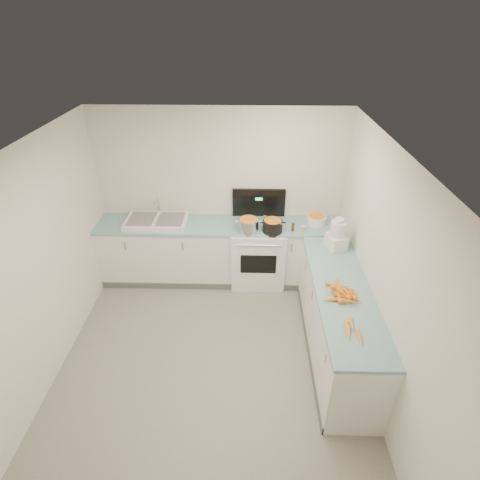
{
  "coord_description": "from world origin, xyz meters",
  "views": [
    {
      "loc": [
        0.4,
        -2.92,
        3.54
      ],
      "look_at": [
        0.3,
        1.1,
        1.05
      ],
      "focal_mm": 28.0,
      "sensor_mm": 36.0,
      "label": 1
    }
  ],
  "objects_px": {
    "stove": "(258,253)",
    "food_processor": "(337,235)",
    "sink": "(157,221)",
    "mixing_bowl": "(317,220)",
    "black_pot": "(273,227)",
    "extract_bottle": "(293,228)",
    "spice_jar": "(302,229)",
    "steel_pot": "(248,226)"
  },
  "relations": [
    {
      "from": "mixing_bowl",
      "to": "black_pot",
      "type": "bearing_deg",
      "value": -159.71
    },
    {
      "from": "stove",
      "to": "food_processor",
      "type": "relative_size",
      "value": 3.24
    },
    {
      "from": "steel_pot",
      "to": "food_processor",
      "type": "height_order",
      "value": "food_processor"
    },
    {
      "from": "food_processor",
      "to": "sink",
      "type": "bearing_deg",
      "value": 166.6
    },
    {
      "from": "mixing_bowl",
      "to": "stove",
      "type": "bearing_deg",
      "value": -175.68
    },
    {
      "from": "mixing_bowl",
      "to": "spice_jar",
      "type": "relative_size",
      "value": 3.5
    },
    {
      "from": "sink",
      "to": "food_processor",
      "type": "relative_size",
      "value": 2.05
    },
    {
      "from": "stove",
      "to": "extract_bottle",
      "type": "xyz_separation_m",
      "value": [
        0.46,
        -0.15,
        0.52
      ]
    },
    {
      "from": "stove",
      "to": "sink",
      "type": "bearing_deg",
      "value": 179.38
    },
    {
      "from": "stove",
      "to": "spice_jar",
      "type": "bearing_deg",
      "value": -16.24
    },
    {
      "from": "sink",
      "to": "steel_pot",
      "type": "relative_size",
      "value": 3.1
    },
    {
      "from": "black_pot",
      "to": "extract_bottle",
      "type": "relative_size",
      "value": 2.61
    },
    {
      "from": "mixing_bowl",
      "to": "extract_bottle",
      "type": "height_order",
      "value": "mixing_bowl"
    },
    {
      "from": "sink",
      "to": "mixing_bowl",
      "type": "xyz_separation_m",
      "value": [
        2.27,
        0.05,
        0.02
      ]
    },
    {
      "from": "mixing_bowl",
      "to": "spice_jar",
      "type": "height_order",
      "value": "mixing_bowl"
    },
    {
      "from": "stove",
      "to": "spice_jar",
      "type": "distance_m",
      "value": 0.8
    },
    {
      "from": "stove",
      "to": "black_pot",
      "type": "xyz_separation_m",
      "value": [
        0.18,
        -0.17,
        0.54
      ]
    },
    {
      "from": "black_pot",
      "to": "extract_bottle",
      "type": "distance_m",
      "value": 0.28
    },
    {
      "from": "sink",
      "to": "food_processor",
      "type": "bearing_deg",
      "value": -13.4
    },
    {
      "from": "spice_jar",
      "to": "stove",
      "type": "bearing_deg",
      "value": 163.76
    },
    {
      "from": "stove",
      "to": "extract_bottle",
      "type": "relative_size",
      "value": 13.25
    },
    {
      "from": "black_pot",
      "to": "spice_jar",
      "type": "relative_size",
      "value": 3.5
    },
    {
      "from": "spice_jar",
      "to": "extract_bottle",
      "type": "bearing_deg",
      "value": 169.99
    },
    {
      "from": "mixing_bowl",
      "to": "extract_bottle",
      "type": "xyz_separation_m",
      "value": [
        -0.35,
        -0.21,
        -0.01
      ]
    },
    {
      "from": "stove",
      "to": "mixing_bowl",
      "type": "bearing_deg",
      "value": 4.32
    },
    {
      "from": "mixing_bowl",
      "to": "food_processor",
      "type": "bearing_deg",
      "value": -76.34
    },
    {
      "from": "mixing_bowl",
      "to": "extract_bottle",
      "type": "distance_m",
      "value": 0.41
    },
    {
      "from": "steel_pot",
      "to": "black_pot",
      "type": "xyz_separation_m",
      "value": [
        0.33,
        -0.0,
        -0.01
      ]
    },
    {
      "from": "steel_pot",
      "to": "mixing_bowl",
      "type": "distance_m",
      "value": 0.99
    },
    {
      "from": "stove",
      "to": "black_pot",
      "type": "height_order",
      "value": "stove"
    },
    {
      "from": "spice_jar",
      "to": "steel_pot",
      "type": "bearing_deg",
      "value": 179.79
    },
    {
      "from": "black_pot",
      "to": "stove",
      "type": "bearing_deg",
      "value": 136.78
    },
    {
      "from": "steel_pot",
      "to": "black_pot",
      "type": "relative_size",
      "value": 1.03
    },
    {
      "from": "black_pot",
      "to": "extract_bottle",
      "type": "xyz_separation_m",
      "value": [
        0.28,
        0.02,
        -0.02
      ]
    },
    {
      "from": "extract_bottle",
      "to": "black_pot",
      "type": "bearing_deg",
      "value": -175.37
    },
    {
      "from": "steel_pot",
      "to": "food_processor",
      "type": "bearing_deg",
      "value": -19.33
    },
    {
      "from": "black_pot",
      "to": "food_processor",
      "type": "height_order",
      "value": "food_processor"
    },
    {
      "from": "stove",
      "to": "food_processor",
      "type": "bearing_deg",
      "value": -30.08
    },
    {
      "from": "extract_bottle",
      "to": "sink",
      "type": "bearing_deg",
      "value": 175.06
    },
    {
      "from": "mixing_bowl",
      "to": "food_processor",
      "type": "distance_m",
      "value": 0.65
    },
    {
      "from": "steel_pot",
      "to": "spice_jar",
      "type": "bearing_deg",
      "value": -0.21
    },
    {
      "from": "extract_bottle",
      "to": "food_processor",
      "type": "xyz_separation_m",
      "value": [
        0.51,
        -0.41,
        0.13
      ]
    }
  ]
}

